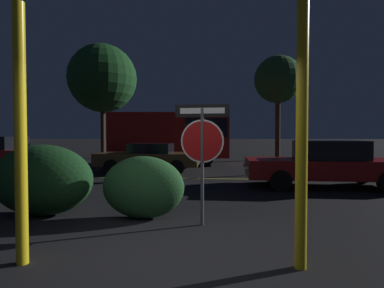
# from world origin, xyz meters

# --- Properties ---
(ground_plane) EXTENTS (260.00, 260.00, 0.00)m
(ground_plane) POSITION_xyz_m (0.00, 0.00, 0.00)
(ground_plane) COLOR black
(road_center_stripe) EXTENTS (42.03, 0.12, 0.01)m
(road_center_stripe) POSITION_xyz_m (0.00, 7.25, 0.00)
(road_center_stripe) COLOR gold
(road_center_stripe) RESTS_ON ground_plane
(stop_sign) EXTENTS (0.95, 0.10, 2.12)m
(stop_sign) POSITION_xyz_m (0.38, 1.60, 1.50)
(stop_sign) COLOR #4C4C51
(stop_sign) RESTS_ON ground_plane
(yellow_pole_left) EXTENTS (0.14, 0.14, 3.18)m
(yellow_pole_left) POSITION_xyz_m (-1.75, -0.17, 1.59)
(yellow_pole_left) COLOR yellow
(yellow_pole_left) RESTS_ON ground_plane
(yellow_pole_right) EXTENTS (0.14, 0.14, 3.35)m
(yellow_pole_right) POSITION_xyz_m (1.62, -0.02, 1.68)
(yellow_pole_right) COLOR yellow
(yellow_pole_right) RESTS_ON ground_plane
(hedge_bush_1) EXTENTS (2.03, 1.17, 1.40)m
(hedge_bush_1) POSITION_xyz_m (-2.80, 2.00, 0.70)
(hedge_bush_1) COLOR #19421E
(hedge_bush_1) RESTS_ON ground_plane
(hedge_bush_2) EXTENTS (1.57, 0.75, 1.19)m
(hedge_bush_2) POSITION_xyz_m (-0.76, 1.93, 0.59)
(hedge_bush_2) COLOR #285B2D
(hedge_bush_2) RESTS_ON ground_plane
(passing_car_1) EXTENTS (4.03, 2.09, 1.53)m
(passing_car_1) POSITION_xyz_m (-8.88, 8.82, 0.75)
(passing_car_1) COLOR maroon
(passing_car_1) RESTS_ON ground_plane
(passing_car_2) EXTENTS (4.45, 1.99, 1.23)m
(passing_car_2) POSITION_xyz_m (-2.26, 9.07, 0.64)
(passing_car_2) COLOR brown
(passing_car_2) RESTS_ON ground_plane
(passing_car_3) EXTENTS (4.78, 1.96, 1.42)m
(passing_car_3) POSITION_xyz_m (3.94, 5.75, 0.70)
(passing_car_3) COLOR maroon
(passing_car_3) RESTS_ON ground_plane
(delivery_truck) EXTENTS (6.41, 2.87, 2.76)m
(delivery_truck) POSITION_xyz_m (-1.72, 12.52, 1.59)
(delivery_truck) COLOR maroon
(delivery_truck) RESTS_ON ground_plane
(tree_0) EXTENTS (3.02, 3.02, 6.67)m
(tree_0) POSITION_xyz_m (4.57, 15.93, 5.11)
(tree_0) COLOR #422D1E
(tree_0) RESTS_ON ground_plane
(tree_1) EXTENTS (4.66, 4.66, 7.83)m
(tree_1) POSITION_xyz_m (-7.17, 16.53, 5.49)
(tree_1) COLOR #422D1E
(tree_1) RESTS_ON ground_plane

